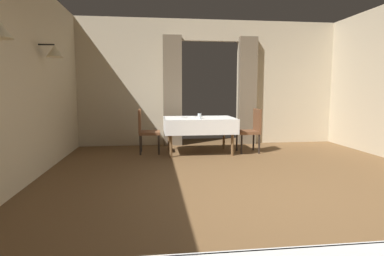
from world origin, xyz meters
TOP-DOWN VIEW (x-y plane):
  - ground at (0.00, 0.00)m, footprint 10.08×10.08m
  - wall_back at (0.00, 4.18)m, footprint 6.40×0.27m
  - dining_table_mid at (-0.42, 3.07)m, footprint 1.48×1.01m
  - chair_mid_left at (-1.55, 3.16)m, footprint 0.44×0.44m
  - chair_mid_right at (0.71, 3.00)m, footprint 0.44×0.44m
  - plate_mid_a at (-0.42, 3.28)m, footprint 0.23×0.23m
  - glass_mid_b at (-0.46, 2.78)m, footprint 0.07×0.07m
  - plate_mid_c at (-0.77, 3.07)m, footprint 0.20×0.20m

SIDE VIEW (x-z plane):
  - ground at x=0.00m, z-range 0.00..0.00m
  - chair_mid_left at x=-1.55m, z-range 0.05..0.98m
  - chair_mid_right at x=0.71m, z-range 0.05..0.98m
  - dining_table_mid at x=-0.42m, z-range 0.28..1.03m
  - plate_mid_a at x=-0.42m, z-range 0.75..0.76m
  - plate_mid_c at x=-0.77m, z-range 0.75..0.76m
  - glass_mid_b at x=-0.46m, z-range 0.75..0.86m
  - wall_back at x=0.00m, z-range 0.02..3.02m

